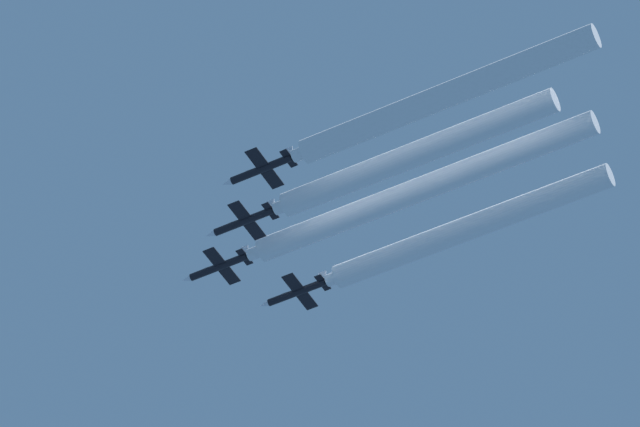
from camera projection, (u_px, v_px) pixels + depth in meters
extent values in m
cylinder|color=black|center=(219.00, 267.00, 303.55)|extent=(1.07, 9.20, 1.07)
cone|color=silver|center=(187.00, 279.00, 305.31)|extent=(1.01, 1.55, 1.01)
ellipsoid|color=black|center=(207.00, 269.00, 304.54)|extent=(0.59, 2.13, 0.48)
cube|color=black|center=(222.00, 266.00, 303.34)|extent=(7.75, 1.84, 0.12)
cube|color=black|center=(244.00, 257.00, 302.18)|extent=(3.29, 1.07, 0.12)
cube|color=silver|center=(244.00, 250.00, 303.18)|extent=(0.10, 1.26, 1.65)
cylinder|color=black|center=(249.00, 255.00, 301.96)|extent=(0.80, 0.58, 0.80)
cylinder|color=black|center=(244.00, 221.00, 295.14)|extent=(1.07, 9.20, 1.07)
cone|color=silver|center=(211.00, 234.00, 296.91)|extent=(1.01, 1.55, 1.01)
ellipsoid|color=black|center=(232.00, 224.00, 296.13)|extent=(0.59, 2.13, 0.48)
cube|color=black|center=(247.00, 221.00, 294.93)|extent=(7.75, 1.84, 0.12)
cube|color=black|center=(270.00, 211.00, 293.77)|extent=(3.29, 1.07, 0.12)
cube|color=silver|center=(270.00, 204.00, 294.78)|extent=(0.10, 1.26, 1.65)
cylinder|color=black|center=(275.00, 209.00, 293.55)|extent=(0.80, 0.58, 0.80)
cylinder|color=black|center=(297.00, 292.00, 305.23)|extent=(1.07, 9.20, 1.07)
cone|color=silver|center=(264.00, 305.00, 307.00)|extent=(1.01, 1.55, 1.01)
ellipsoid|color=black|center=(285.00, 295.00, 306.22)|extent=(0.59, 2.13, 0.48)
cube|color=black|center=(300.00, 292.00, 305.02)|extent=(7.75, 1.84, 0.12)
cube|color=black|center=(323.00, 283.00, 303.86)|extent=(3.29, 1.07, 0.12)
cube|color=silver|center=(322.00, 276.00, 304.86)|extent=(0.10, 1.26, 1.65)
cylinder|color=black|center=(327.00, 281.00, 303.64)|extent=(0.80, 0.58, 0.80)
cylinder|color=black|center=(262.00, 169.00, 287.32)|extent=(1.07, 9.20, 1.07)
cone|color=silver|center=(227.00, 183.00, 289.09)|extent=(1.01, 1.55, 1.01)
ellipsoid|color=black|center=(249.00, 172.00, 288.31)|extent=(0.59, 2.13, 0.48)
cube|color=black|center=(265.00, 168.00, 287.12)|extent=(7.75, 1.84, 0.12)
cube|color=black|center=(289.00, 158.00, 285.95)|extent=(3.29, 1.07, 0.12)
cube|color=silver|center=(288.00, 152.00, 286.96)|extent=(0.10, 1.26, 1.65)
cylinder|color=black|center=(293.00, 157.00, 285.73)|extent=(0.80, 0.58, 0.80)
cylinder|color=white|center=(389.00, 201.00, 294.63)|extent=(1.78, 44.55, 1.78)
cylinder|color=white|center=(424.00, 188.00, 292.87)|extent=(3.38, 51.23, 3.38)
cylinder|color=white|center=(389.00, 165.00, 287.74)|extent=(1.78, 35.29, 1.78)
cylinder|color=white|center=(417.00, 154.00, 286.35)|extent=(3.38, 40.58, 3.38)
cylinder|color=white|center=(442.00, 238.00, 297.63)|extent=(1.78, 36.53, 1.78)
cylinder|color=white|center=(471.00, 227.00, 296.19)|extent=(3.38, 42.01, 3.38)
cylinder|color=white|center=(416.00, 107.00, 279.67)|extent=(1.78, 36.85, 1.78)
cylinder|color=white|center=(447.00, 95.00, 278.22)|extent=(3.38, 42.37, 3.38)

